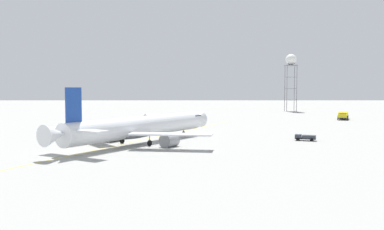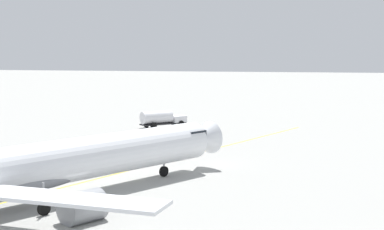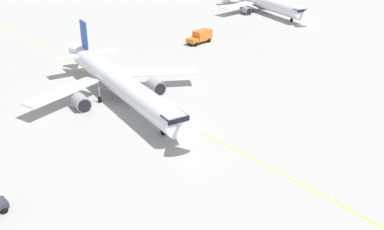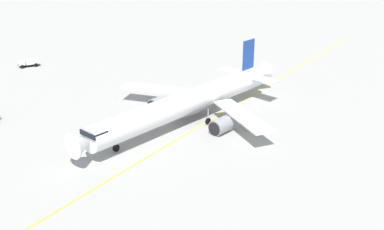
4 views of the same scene
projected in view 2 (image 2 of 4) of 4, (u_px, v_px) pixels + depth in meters
name	position (u px, v px, depth m)	size (l,w,h in m)	color
ground_plane	(74.00, 200.00, 51.54)	(600.00, 600.00, 0.00)	#9E9E99
airliner_main	(36.00, 168.00, 49.85)	(40.00, 28.53, 11.00)	white
fuel_tanker_truck	(162.00, 118.00, 99.68)	(7.34, 7.52, 2.87)	#232326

